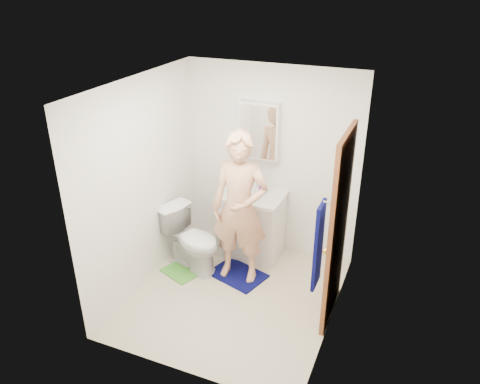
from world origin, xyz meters
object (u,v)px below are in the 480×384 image
(vanity_cabinet, at_px, (251,225))
(soap_dispenser, at_px, (239,187))
(toilet, at_px, (192,239))
(medicine_cabinet, at_px, (259,131))
(towel, at_px, (318,246))
(man, at_px, (240,209))
(toothbrush_cup, at_px, (263,190))

(vanity_cabinet, xyz_separation_m, soap_dispenser, (-0.15, -0.07, 0.55))
(vanity_cabinet, height_order, toilet, vanity_cabinet)
(medicine_cabinet, bearing_deg, vanity_cabinet, -90.00)
(towel, distance_m, toilet, 2.13)
(towel, relative_size, toilet, 1.02)
(toilet, distance_m, man, 0.81)
(vanity_cabinet, bearing_deg, medicine_cabinet, 90.00)
(toilet, bearing_deg, toothbrush_cup, -26.85)
(toilet, xyz_separation_m, soap_dispenser, (0.40, 0.51, 0.56))
(toilet, bearing_deg, vanity_cabinet, -25.25)
(vanity_cabinet, bearing_deg, towel, -51.53)
(vanity_cabinet, xyz_separation_m, toilet, (-0.55, -0.58, -0.01))
(vanity_cabinet, bearing_deg, toothbrush_cup, 36.10)
(toothbrush_cup, bearing_deg, medicine_cabinet, 128.76)
(medicine_cabinet, bearing_deg, soap_dispenser, -116.49)
(toilet, relative_size, soap_dispenser, 4.03)
(vanity_cabinet, relative_size, medicine_cabinet, 1.14)
(towel, bearing_deg, vanity_cabinet, 128.47)
(vanity_cabinet, relative_size, toilet, 1.02)
(man, bearing_deg, toilet, 177.78)
(vanity_cabinet, height_order, towel, towel)
(soap_dispenser, relative_size, man, 0.11)
(soap_dispenser, distance_m, toothbrush_cup, 0.31)
(towel, bearing_deg, medicine_cabinet, 124.61)
(vanity_cabinet, relative_size, soap_dispenser, 4.13)
(soap_dispenser, bearing_deg, medicine_cabinet, 63.51)
(soap_dispenser, bearing_deg, toothbrush_cup, 30.46)
(vanity_cabinet, bearing_deg, soap_dispenser, -154.42)
(toilet, distance_m, soap_dispenser, 0.85)
(soap_dispenser, xyz_separation_m, toothbrush_cup, (0.26, 0.15, -0.05))
(vanity_cabinet, distance_m, toothbrush_cup, 0.51)
(vanity_cabinet, xyz_separation_m, towel, (1.18, -1.48, 0.85))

